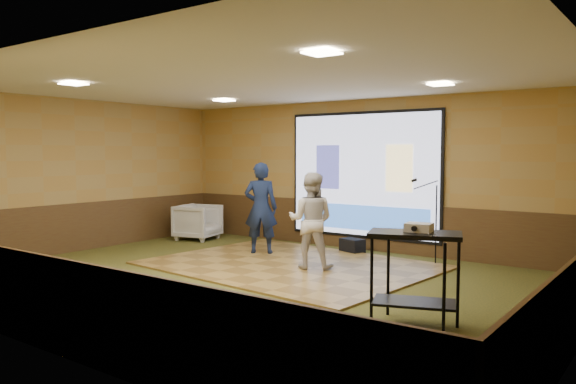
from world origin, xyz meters
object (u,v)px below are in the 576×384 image
Objects in this scene: dance_floor at (290,265)px; duffel_bag at (352,246)px; projector_screen at (363,176)px; banquet_chair at (198,222)px; player_right at (311,220)px; mic_stand at (433,236)px; projector at (419,227)px; av_table at (415,259)px; player_left at (261,208)px.

duffel_bag reaches higher than dance_floor.
banquet_chair is (-3.61, -0.99, -1.08)m from projector_screen.
mic_stand is (1.45, 1.63, -0.33)m from player_right.
projector_screen is 4.93m from projector.
dance_floor is 3.69m from av_table.
projector is at bearing -127.85° from banquet_chair.
projector is 0.64× the size of duffel_bag.
dance_floor is (-0.22, -2.16, -1.46)m from projector_screen.
projector_screen is 2.06m from mic_stand.
player_right is at bearing -83.38° from projector_screen.
projector_screen is 2.09× the size of player_right.
duffel_bag is at bearing -86.55° from projector_screen.
projector_screen is at bearing 117.38° from projector.
dance_floor is 1.49m from player_left.
dance_floor is 3.06× the size of mic_stand.
player_left is at bearing 149.81° from av_table.
banquet_chair is at bearing -45.95° from player_left.
player_right is 1.94m from duffel_bag.
player_left is 1.16× the size of mic_stand.
player_right reaches higher than av_table.
duffel_bag is (-2.84, 3.61, -0.62)m from av_table.
dance_floor is 16.02× the size of projector.
dance_floor is at bearing -31.22° from player_right.
mic_stand is at bearing 38.88° from dance_floor.
projector reaches higher than duffel_bag.
dance_floor is 4.33× the size of av_table.
dance_floor is 3.76m from projector.
av_table is 3.64m from mic_stand.
player_right reaches higher than duffel_bag.
mic_stand is (1.93, 1.56, 0.48)m from dance_floor.
av_table is at bearing -31.43° from dance_floor.
duffel_bag is (0.03, -0.44, -1.34)m from projector_screen.
dance_floor is 0.94m from player_right.
dance_floor is at bearing -95.78° from projector_screen.
projector is at bearing 73.05° from av_table.
projector_screen reaches higher than dance_floor.
mic_stand is 3.36× the size of duffel_bag.
player_right is 1.83× the size of banquet_chair.
player_left is (-1.08, 0.54, 0.88)m from dance_floor.
projector is 0.19× the size of mic_stand.
mic_stand is 5.34m from banquet_chair.
player_right reaches higher than dance_floor.
player_left is 1.09× the size of player_right.
projector is (2.88, -3.98, -0.37)m from projector_screen.
duffel_bag is (-1.69, 0.16, -0.35)m from mic_stand.
projector_screen is at bearing 153.16° from mic_stand.
mic_stand is (3.01, 1.02, -0.41)m from player_left.
player_right is 3.57× the size of duffel_bag.
projector is at bearing -30.45° from dance_floor.
projector_screen is 2.34m from player_right.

